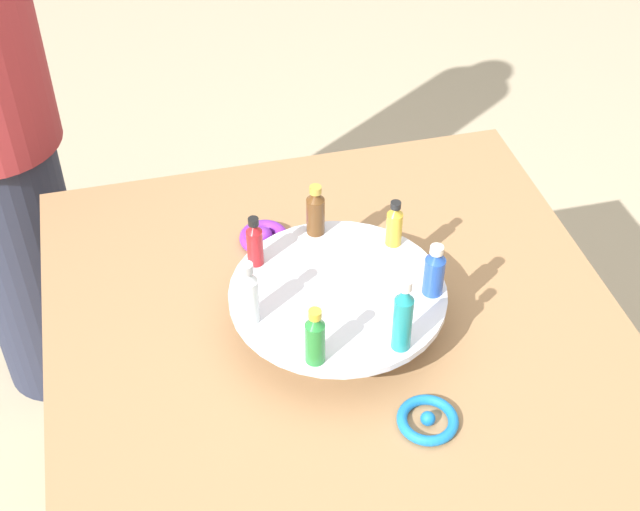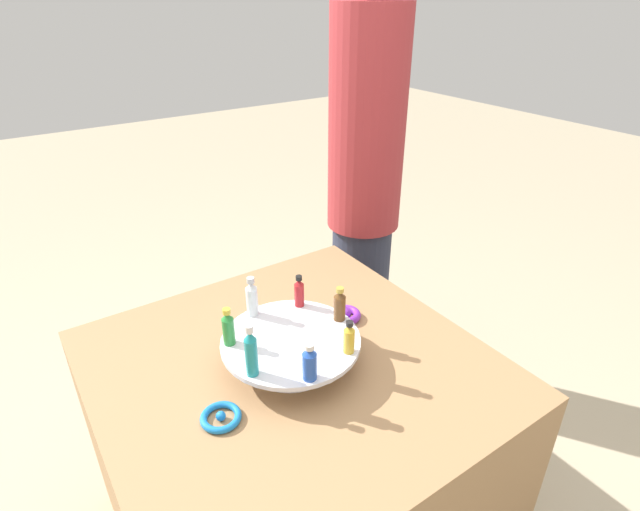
{
  "view_description": "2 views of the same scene",
  "coord_description": "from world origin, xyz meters",
  "px_view_note": "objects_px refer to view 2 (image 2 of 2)",
  "views": [
    {
      "loc": [
        -0.28,
        -1.0,
        1.79
      ],
      "look_at": [
        -0.02,
        0.03,
        0.85
      ],
      "focal_mm": 50.0,
      "sensor_mm": 36.0,
      "label": 1
    },
    {
      "loc": [
        0.88,
        -0.51,
        1.57
      ],
      "look_at": [
        -0.17,
        0.2,
        0.89
      ],
      "focal_mm": 28.0,
      "sensor_mm": 36.0,
      "label": 2
    }
  ],
  "objects_px": {
    "ribbon_bow_blue": "(221,417)",
    "bottle_blue": "(310,363)",
    "ribbon_bow_purple": "(345,315)",
    "bottle_green": "(228,328)",
    "display_stand": "(291,347)",
    "bottle_brown": "(341,306)",
    "bottle_clear": "(252,298)",
    "bottle_teal": "(251,352)",
    "bottle_red": "(299,292)",
    "bottle_gold": "(349,338)",
    "person_figure": "(364,190)"
  },
  "relations": [
    {
      "from": "bottle_brown",
      "to": "bottle_blue",
      "type": "xyz_separation_m",
      "value": [
        0.14,
        -0.19,
        -0.0
      ]
    },
    {
      "from": "bottle_red",
      "to": "bottle_blue",
      "type": "bearing_deg",
      "value": -27.56
    },
    {
      "from": "bottle_blue",
      "to": "person_figure",
      "type": "distance_m",
      "value": 1.03
    },
    {
      "from": "bottle_clear",
      "to": "bottle_green",
      "type": "relative_size",
      "value": 1.12
    },
    {
      "from": "ribbon_bow_blue",
      "to": "bottle_clear",
      "type": "bearing_deg",
      "value": 138.14
    },
    {
      "from": "bottle_clear",
      "to": "ribbon_bow_blue",
      "type": "height_order",
      "value": "bottle_clear"
    },
    {
      "from": "bottle_green",
      "to": "ribbon_bow_blue",
      "type": "distance_m",
      "value": 0.21
    },
    {
      "from": "display_stand",
      "to": "bottle_green",
      "type": "height_order",
      "value": "bottle_green"
    },
    {
      "from": "bottle_clear",
      "to": "bottle_blue",
      "type": "height_order",
      "value": "bottle_clear"
    },
    {
      "from": "bottle_gold",
      "to": "bottle_brown",
      "type": "xyz_separation_m",
      "value": [
        -0.12,
        0.06,
        0.0
      ]
    },
    {
      "from": "bottle_green",
      "to": "ribbon_bow_blue",
      "type": "xyz_separation_m",
      "value": [
        0.15,
        -0.1,
        -0.12
      ]
    },
    {
      "from": "display_stand",
      "to": "bottle_teal",
      "type": "height_order",
      "value": "bottle_teal"
    },
    {
      "from": "bottle_clear",
      "to": "bottle_teal",
      "type": "relative_size",
      "value": 0.85
    },
    {
      "from": "bottle_clear",
      "to": "ribbon_bow_blue",
      "type": "distance_m",
      "value": 0.33
    },
    {
      "from": "bottle_teal",
      "to": "ribbon_bow_purple",
      "type": "relative_size",
      "value": 1.5
    },
    {
      "from": "bottle_brown",
      "to": "bottle_blue",
      "type": "bearing_deg",
      "value": -53.27
    },
    {
      "from": "ribbon_bow_purple",
      "to": "person_figure",
      "type": "relative_size",
      "value": 0.05
    },
    {
      "from": "bottle_brown",
      "to": "bottle_clear",
      "type": "relative_size",
      "value": 0.85
    },
    {
      "from": "bottle_brown",
      "to": "bottle_teal",
      "type": "bearing_deg",
      "value": -78.99
    },
    {
      "from": "ribbon_bow_purple",
      "to": "display_stand",
      "type": "bearing_deg",
      "value": -71.4
    },
    {
      "from": "bottle_teal",
      "to": "bottle_blue",
      "type": "distance_m",
      "value": 0.13
    },
    {
      "from": "ribbon_bow_purple",
      "to": "bottle_green",
      "type": "bearing_deg",
      "value": -88.74
    },
    {
      "from": "bottle_brown",
      "to": "ribbon_bow_blue",
      "type": "distance_m",
      "value": 0.41
    },
    {
      "from": "bottle_clear",
      "to": "ribbon_bow_purple",
      "type": "xyz_separation_m",
      "value": [
        0.07,
        0.26,
        -0.12
      ]
    },
    {
      "from": "bottle_gold",
      "to": "bottle_red",
      "type": "bearing_deg",
      "value": 178.16
    },
    {
      "from": "bottle_gold",
      "to": "bottle_red",
      "type": "distance_m",
      "value": 0.24
    },
    {
      "from": "bottle_blue",
      "to": "ribbon_bow_purple",
      "type": "height_order",
      "value": "bottle_blue"
    },
    {
      "from": "display_stand",
      "to": "bottle_brown",
      "type": "height_order",
      "value": "bottle_brown"
    },
    {
      "from": "bottle_brown",
      "to": "bottle_green",
      "type": "bearing_deg",
      "value": -104.7
    },
    {
      "from": "bottle_gold",
      "to": "bottle_blue",
      "type": "distance_m",
      "value": 0.13
    },
    {
      "from": "bottle_teal",
      "to": "ribbon_bow_blue",
      "type": "xyz_separation_m",
      "value": [
        0.02,
        -0.09,
        -0.13
      ]
    },
    {
      "from": "bottle_clear",
      "to": "ribbon_bow_purple",
      "type": "distance_m",
      "value": 0.3
    },
    {
      "from": "display_stand",
      "to": "bottle_teal",
      "type": "relative_size",
      "value": 2.62
    },
    {
      "from": "bottle_red",
      "to": "bottle_blue",
      "type": "xyz_separation_m",
      "value": [
        0.26,
        -0.14,
        0.0
      ]
    },
    {
      "from": "bottle_blue",
      "to": "bottle_teal",
      "type": "bearing_deg",
      "value": -130.41
    },
    {
      "from": "display_stand",
      "to": "ribbon_bow_blue",
      "type": "relative_size",
      "value": 3.8
    },
    {
      "from": "bottle_clear",
      "to": "ribbon_bow_blue",
      "type": "relative_size",
      "value": 1.24
    },
    {
      "from": "bottle_brown",
      "to": "bottle_gold",
      "type": "bearing_deg",
      "value": -27.56
    },
    {
      "from": "display_stand",
      "to": "bottle_green",
      "type": "relative_size",
      "value": 3.46
    },
    {
      "from": "bottle_clear",
      "to": "bottle_green",
      "type": "xyz_separation_m",
      "value": [
        0.08,
        -0.11,
        -0.01
      ]
    },
    {
      "from": "bottle_green",
      "to": "ribbon_bow_purple",
      "type": "distance_m",
      "value": 0.38
    },
    {
      "from": "bottle_brown",
      "to": "bottle_green",
      "type": "distance_m",
      "value": 0.3
    },
    {
      "from": "ribbon_bow_blue",
      "to": "bottle_red",
      "type": "bearing_deg",
      "value": 120.35
    },
    {
      "from": "bottle_gold",
      "to": "person_figure",
      "type": "height_order",
      "value": "person_figure"
    },
    {
      "from": "bottle_red",
      "to": "ribbon_bow_purple",
      "type": "distance_m",
      "value": 0.18
    },
    {
      "from": "bottle_green",
      "to": "ribbon_bow_purple",
      "type": "bearing_deg",
      "value": 91.26
    },
    {
      "from": "display_stand",
      "to": "bottle_brown",
      "type": "bearing_deg",
      "value": 88.16
    },
    {
      "from": "bottle_blue",
      "to": "ribbon_bow_blue",
      "type": "relative_size",
      "value": 1.02
    },
    {
      "from": "ribbon_bow_blue",
      "to": "bottle_blue",
      "type": "bearing_deg",
      "value": 70.55
    },
    {
      "from": "bottle_brown",
      "to": "bottle_clear",
      "type": "distance_m",
      "value": 0.24
    }
  ]
}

